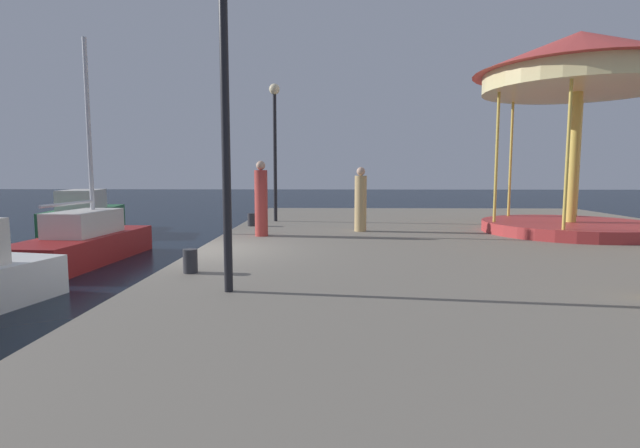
# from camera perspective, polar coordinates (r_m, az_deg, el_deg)

# --- Properties ---
(ground_plane) EXTENTS (120.00, 120.00, 0.00)m
(ground_plane) POSITION_cam_1_polar(r_m,az_deg,el_deg) (11.00, -14.34, -7.05)
(ground_plane) COLOR black
(quay_dock) EXTENTS (14.23, 24.58, 0.80)m
(quay_dock) POSITION_cam_1_polar(r_m,az_deg,el_deg) (11.30, 23.07, -4.94)
(quay_dock) COLOR gray
(quay_dock) RESTS_ON ground
(sailboat_red) EXTENTS (1.93, 5.12, 6.16)m
(sailboat_red) POSITION_cam_1_polar(r_m,az_deg,el_deg) (14.73, -26.21, -1.96)
(sailboat_red) COLOR maroon
(sailboat_red) RESTS_ON ground
(motorboat_green) EXTENTS (2.67, 5.31, 1.79)m
(motorboat_green) POSITION_cam_1_polar(r_m,az_deg,el_deg) (21.61, -26.07, 0.75)
(motorboat_green) COLOR #236638
(motorboat_green) RESTS_ON ground
(carousel) EXTENTS (5.52, 5.52, 5.43)m
(carousel) POSITION_cam_1_polar(r_m,az_deg,el_deg) (15.22, 28.27, 14.51)
(carousel) COLOR #B23333
(carousel) RESTS_ON quay_dock
(lamp_post_mid_promenade) EXTENTS (0.36, 0.36, 4.56)m
(lamp_post_mid_promenade) POSITION_cam_1_polar(r_m,az_deg,el_deg) (6.92, -11.28, 17.84)
(lamp_post_mid_promenade) COLOR black
(lamp_post_mid_promenade) RESTS_ON quay_dock
(lamp_post_far_end) EXTENTS (0.36, 0.36, 4.63)m
(lamp_post_far_end) POSITION_cam_1_polar(r_m,az_deg,el_deg) (16.63, -5.38, 11.15)
(lamp_post_far_end) COLOR black
(lamp_post_far_end) RESTS_ON quay_dock
(bollard_south) EXTENTS (0.24, 0.24, 0.40)m
(bollard_south) POSITION_cam_1_polar(r_m,az_deg,el_deg) (15.20, -8.12, 0.51)
(bollard_south) COLOR #2D2D33
(bollard_south) RESTS_ON quay_dock
(bollard_north) EXTENTS (0.24, 0.24, 0.40)m
(bollard_north) POSITION_cam_1_polar(r_m,az_deg,el_deg) (8.34, -15.12, -4.26)
(bollard_north) COLOR #2D2D33
(bollard_north) RESTS_ON quay_dock
(person_by_the_water) EXTENTS (0.34, 0.34, 1.97)m
(person_by_the_water) POSITION_cam_1_polar(r_m,az_deg,el_deg) (12.73, -6.99, 2.74)
(person_by_the_water) COLOR #B23833
(person_by_the_water) RESTS_ON quay_dock
(person_far_corner) EXTENTS (0.34, 0.34, 1.82)m
(person_far_corner) POSITION_cam_1_polar(r_m,az_deg,el_deg) (13.72, 4.83, 2.69)
(person_far_corner) COLOR tan
(person_far_corner) RESTS_ON quay_dock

